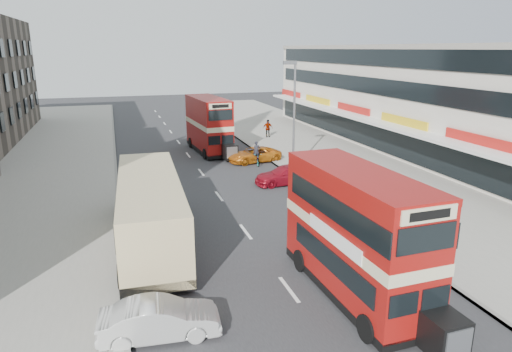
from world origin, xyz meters
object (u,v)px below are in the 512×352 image
object	(u,v)px
street_lamp	(293,108)
bus_second	(209,125)
pedestrian_far	(268,128)
cyclist	(257,157)
car_left_front	(160,319)
car_right_a	(286,175)
bus_main	(357,234)
pedestrian_near	(341,170)
coach	(150,208)
car_right_b	(254,155)

from	to	relation	value
street_lamp	bus_second	xyz separation A→B (m)	(-4.47, 8.75, -2.33)
bus_second	pedestrian_far	world-z (taller)	bus_second
cyclist	car_left_front	bearing A→B (deg)	-110.51
pedestrian_far	street_lamp	bearing A→B (deg)	-95.14
street_lamp	car_right_a	world-z (taller)	street_lamp
car_left_front	car_right_a	size ratio (longest dim) A/B	0.88
bus_main	car_right_a	distance (m)	14.72
cyclist	bus_main	bearing A→B (deg)	-92.16
cyclist	pedestrian_near	bearing A→B (deg)	-58.33
coach	street_lamp	bearing A→B (deg)	43.73
car_left_front	pedestrian_far	world-z (taller)	pedestrian_far
coach	car_right_a	xyz separation A→B (m)	(9.63, 7.12, -1.09)
bus_second	coach	distance (m)	19.72
bus_main	car_right_a	size ratio (longest dim) A/B	1.94
coach	car_left_front	bearing A→B (deg)	-90.71
coach	pedestrian_far	distance (m)	26.73
bus_second	car_left_front	world-z (taller)	bus_second
pedestrian_near	pedestrian_far	distance (m)	17.40
pedestrian_near	coach	bearing A→B (deg)	9.82
street_lamp	cyclist	xyz separation A→B (m)	(-1.85, 2.95, -4.16)
coach	bus_main	bearing A→B (deg)	-44.16
coach	car_left_front	distance (m)	7.82
pedestrian_far	bus_second	bearing A→B (deg)	-142.13
bus_main	car_left_front	size ratio (longest dim) A/B	2.20
car_right_b	car_left_front	bearing A→B (deg)	-32.46
car_left_front	car_right_b	size ratio (longest dim) A/B	0.88
bus_main	coach	xyz separation A→B (m)	(-6.83, 7.22, -0.73)
cyclist	bus_second	bearing A→B (deg)	119.22
pedestrian_far	cyclist	world-z (taller)	pedestrian_far
bus_main	street_lamp	bearing A→B (deg)	-106.03
bus_second	car_right_a	xyz separation A→B (m)	(2.96, -11.42, -1.83)
pedestrian_near	cyclist	distance (m)	8.07
car_right_a	pedestrian_near	xyz separation A→B (m)	(3.30, -1.57, 0.50)
pedestrian_far	cyclist	distance (m)	11.12
bus_main	pedestrian_far	world-z (taller)	bus_main
bus_second	car_right_b	size ratio (longest dim) A/B	1.95
car_left_front	car_right_a	world-z (taller)	car_left_front
cyclist	coach	bearing A→B (deg)	-121.23
bus_main	bus_second	world-z (taller)	bus_second
bus_second	car_right_a	size ratio (longest dim) A/B	1.96
car_left_front	street_lamp	bearing A→B (deg)	-28.47
bus_second	pedestrian_near	distance (m)	14.48
bus_second	cyclist	world-z (taller)	bus_second
car_right_a	car_right_b	size ratio (longest dim) A/B	1.00
bus_second	pedestrian_far	bearing A→B (deg)	-152.30
car_left_front	car_right_a	bearing A→B (deg)	-29.12
coach	car_right_b	size ratio (longest dim) A/B	2.54
coach	pedestrian_near	size ratio (longest dim) A/B	5.65
car_right_a	pedestrian_near	world-z (taller)	pedestrian_near
bus_main	bus_second	xyz separation A→B (m)	(-0.16, 25.76, 0.01)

